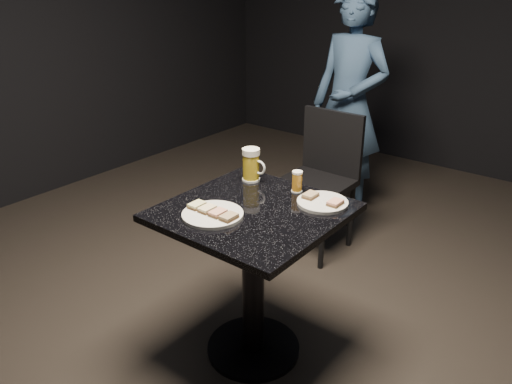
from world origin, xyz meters
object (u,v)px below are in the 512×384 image
plate_large (213,215)px  beer_mug (251,165)px  chair (321,173)px  table (253,258)px  patron (349,105)px  beer_tumbler (297,182)px  plate_small (322,202)px

plate_large → beer_mug: (-0.11, 0.39, 0.07)m
chair → table: bearing=-74.0°
patron → beer_tumbler: (0.50, -1.40, 0.00)m
table → chair: (-0.31, 1.07, -0.01)m
patron → plate_large: bearing=-73.7°
patron → table: 1.75m
beer_mug → chair: (-0.11, 0.83, -0.33)m
plate_large → table: size_ratio=0.33×
plate_large → patron: size_ratio=0.16×
patron → beer_tumbler: patron is taller
plate_small → beer_tumbler: bearing=165.7°
table → beer_mug: bearing=129.9°
beer_tumbler → chair: bearing=113.5°
table → beer_tumbler: 0.39m
plate_large → chair: size_ratio=0.29×
table → chair: 1.11m
plate_large → patron: bearing=101.6°
plate_large → table: (0.09, 0.15, -0.25)m
plate_large → chair: chair is taller
plate_small → chair: chair is taller
chair → plate_small: bearing=-58.9°
plate_large → beer_tumbler: bearing=72.7°
table → beer_tumbler: size_ratio=7.65×
patron → plate_small: bearing=-60.6°
chair → beer_tumbler: bearing=-66.5°
patron → beer_tumbler: size_ratio=16.26×
patron → beer_mug: 1.45m
beer_mug → patron: bearing=100.3°
plate_small → patron: size_ratio=0.14×
beer_mug → chair: bearing=97.3°
plate_large → chair: (-0.22, 1.22, -0.26)m
plate_large → beer_mug: beer_mug is taller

